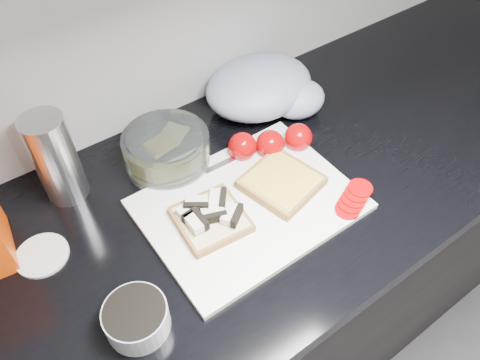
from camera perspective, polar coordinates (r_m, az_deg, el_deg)
name	(u,v)px	position (r m, az deg, el deg)	size (l,w,h in m)	color
base_cabinet	(204,325)	(1.31, -4.40, -17.26)	(3.50, 0.60, 0.86)	black
countertop	(191,224)	(0.92, -6.00, -5.39)	(3.50, 0.64, 0.04)	black
cutting_board	(249,204)	(0.91, 1.10, -2.99)	(0.40, 0.30, 0.01)	white
bread_left	(210,217)	(0.87, -3.69, -4.56)	(0.14, 0.14, 0.04)	beige
bread_right	(281,182)	(0.93, 5.06, -0.27)	(0.16, 0.16, 0.02)	beige
tomato_slices	(354,199)	(0.93, 13.70, -2.24)	(0.11, 0.08, 0.02)	#A30305
knife	(250,150)	(1.00, 1.28, 3.70)	(0.18, 0.02, 0.01)	silver
seed_tub	(136,317)	(0.78, -12.53, -16.04)	(0.10, 0.10, 0.05)	#ADB2B3
tub_lid	(42,255)	(0.92, -22.99, -8.44)	(0.09, 0.09, 0.01)	silver
glass_bowl	(167,150)	(0.98, -8.90, 3.59)	(0.18, 0.18, 0.07)	silver
steel_canister	(56,159)	(0.94, -21.55, 2.40)	(0.08, 0.08, 0.19)	silver
grocery_bag	(265,88)	(1.10, 3.04, 11.11)	(0.27, 0.24, 0.11)	#97A4BA
whole_tomatoes	(271,143)	(1.00, 3.74, 4.56)	(0.18, 0.11, 0.06)	#A30305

